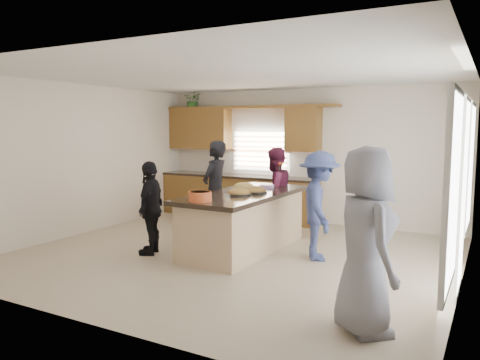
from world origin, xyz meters
The scene contains 18 objects.
floor centered at (0.00, 0.00, 0.00)m, with size 6.50×6.50×0.00m, color tan.
room_shell centered at (0.00, 0.00, 1.90)m, with size 6.52×6.02×2.81m.
back_cabinetry centered at (-1.47, 2.73, 0.91)m, with size 4.08×0.66×2.46m.
right_wall_glazing centered at (3.22, -0.13, 1.34)m, with size 0.06×4.00×2.25m.
island centered at (0.01, 0.33, 0.45)m, with size 1.18×2.71×0.95m.
platter_front centered at (0.06, 0.06, 0.98)m, with size 0.41×0.41×0.16m.
platter_mid centered at (0.18, 0.40, 0.98)m, with size 0.38×0.38×0.15m.
platter_back centered at (-0.21, 0.73, 0.98)m, with size 0.40×0.40×0.16m.
salad_bowl centered at (-0.12, -0.77, 1.03)m, with size 0.33×0.33×0.14m.
clear_cup centered at (0.20, -0.56, 1.00)m, with size 0.09×0.09×0.10m, color white.
plate_stack centered at (0.06, 1.07, 0.98)m, with size 0.25×0.25×0.05m, color #C39AE0.
flower_vase centered at (0.12, 1.45, 1.17)m, with size 0.14×0.14×0.43m.
potted_plant centered at (-2.67, 2.82, 2.62)m, with size 0.40×0.35×0.45m, color #316E2C.
woman_left_back centered at (-0.95, 0.99, 0.88)m, with size 0.64×0.42×1.76m, color black.
woman_left_mid centered at (0.01, 1.49, 0.82)m, with size 0.79×0.62×1.63m, color #5A1B35.
woman_left_front centered at (-1.18, -0.58, 0.74)m, with size 0.87×0.36×1.48m, color black.
woman_right_back centered at (1.26, 0.39, 0.83)m, with size 1.07×0.61×1.65m, color navy.
woman_right_front centered at (2.49, -1.82, 0.92)m, with size 0.89×0.58×1.83m, color slate.
Camera 1 is at (3.56, -6.28, 2.01)m, focal length 35.00 mm.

